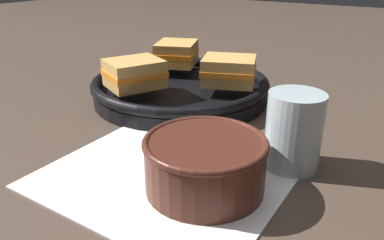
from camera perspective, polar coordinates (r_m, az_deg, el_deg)
The scene contains 9 objects.
ground_plane at distance 0.49m, azimuth -2.62°, elevation -5.93°, with size 4.00×4.00×0.00m, color #47382D.
napkin at distance 0.46m, azimuth -4.18°, elevation -8.32°, with size 0.28×0.24×0.00m.
soup_bowl at distance 0.41m, azimuth 2.00°, elevation -6.30°, with size 0.14×0.14×0.06m.
spoon at distance 0.44m, azimuth -3.58°, elevation -8.84°, with size 0.14×0.11×0.01m.
skillet at distance 0.70m, azimuth -1.78°, elevation 4.92°, with size 0.33×0.33×0.04m.
sandwich_near_left at distance 0.78m, azimuth -2.36°, elevation 10.12°, with size 0.11×0.11×0.05m.
sandwich_near_right at distance 0.64m, azimuth -8.78°, elevation 7.04°, with size 0.11×0.11×0.05m.
sandwich_far_left at distance 0.65m, azimuth 5.65°, elevation 7.50°, with size 0.11×0.11×0.05m.
drinking_glass at distance 0.47m, azimuth 15.23°, elevation -1.64°, with size 0.07×0.07×0.10m.
Camera 1 is at (0.26, -0.35, 0.24)m, focal length 35.00 mm.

